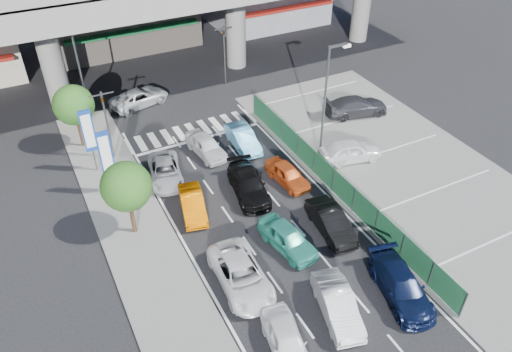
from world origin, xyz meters
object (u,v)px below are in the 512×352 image
sedan_white_mid_left (241,275)px  traffic_cone (328,175)px  minivan_navy_back (401,286)px  sedan_black_mid (248,185)px  sedan_white_front_mid (206,145)px  crossing_wagon_silver (139,98)px  tree_far (74,105)px  taxi_orange_left (193,204)px  signboard_near (106,155)px  street_lamp_right (328,92)px  wagon_silver_front_left (165,171)px  street_lamp_left (81,63)px  taxi_orange_right (287,174)px  van_white_back_left (287,341)px  traffic_light_left (104,109)px  hatch_black_mid_right (331,222)px  parked_sedan_white (350,151)px  tree_near (126,187)px  traffic_light_right (224,41)px  parked_sedan_dgrey (356,106)px  hatch_white_back_mid (337,305)px  kei_truck_front_right (243,138)px  signboard_far (88,133)px  taxi_teal_mid (288,238)px

sedan_white_mid_left → traffic_cone: sedan_white_mid_left is taller
minivan_navy_back → sedan_black_mid: size_ratio=1.00×
sedan_white_front_mid → crossing_wagon_silver: 9.31m
tree_far → taxi_orange_left: size_ratio=1.26×
signboard_near → street_lamp_right: bearing=-7.9°
wagon_silver_front_left → street_lamp_left: bearing=116.6°
signboard_near → taxi_orange_right: signboard_near is taller
street_lamp_right → taxi_orange_left: bearing=-170.0°
street_lamp_right → van_white_back_left: street_lamp_right is taller
traffic_light_left → hatch_black_mid_right: bearing=-54.4°
street_lamp_left → traffic_cone: street_lamp_left is taller
tree_far → traffic_cone: tree_far is taller
wagon_silver_front_left → parked_sedan_white: parked_sedan_white is taller
tree_far → sedan_black_mid: tree_far is taller
wagon_silver_front_left → crossing_wagon_silver: size_ratio=0.91×
tree_near → hatch_black_mid_right: (10.14, -5.03, -2.70)m
traffic_light_left → traffic_light_right: bearing=30.9°
van_white_back_left → parked_sedan_dgrey: (15.49, 15.96, 0.13)m
crossing_wagon_silver → parked_sedan_dgrey: bearing=-138.6°
taxi_orange_right → parked_sedan_white: 5.06m
hatch_black_mid_right → hatch_white_back_mid: bearing=-114.5°
sedan_white_front_mid → parked_sedan_white: parked_sedan_white is taller
traffic_light_right → minivan_navy_back: traffic_light_right is taller
street_lamp_left → kei_truck_front_right: size_ratio=1.94×
traffic_light_left → signboard_near: traffic_light_left is taller
minivan_navy_back → hatch_black_mid_right: same height
traffic_light_left → wagon_silver_front_left: 5.69m
signboard_far → traffic_light_left: bearing=35.7°
signboard_far → kei_truck_front_right: (10.09, -1.73, -2.38)m
traffic_light_left → wagon_silver_front_left: bearing=-57.6°
taxi_teal_mid → signboard_near: bearing=120.1°
minivan_navy_back → wagon_silver_front_left: size_ratio=1.08×
signboard_near → signboard_far: bearing=97.6°
signboard_far → minivan_navy_back: signboard_far is taller
traffic_light_left → traffic_light_right: same height
tree_far → minivan_navy_back: bearing=-61.5°
sedan_black_mid → hatch_black_mid_right: bearing=-53.3°
tree_near → sedan_white_mid_left: tree_near is taller
signboard_far → hatch_white_back_mid: (7.73, -17.08, -2.37)m
parked_sedan_white → street_lamp_left: bearing=58.6°
taxi_orange_left → sedan_black_mid: sedan_black_mid is taller
crossing_wagon_silver → parked_sedan_white: 17.86m
sedan_black_mid → crossing_wagon_silver: 14.69m
hatch_black_mid_right → wagon_silver_front_left: bearing=133.3°
street_lamp_left → wagon_silver_front_left: (2.60, -9.90, -4.16)m
van_white_back_left → sedan_white_front_mid: bearing=90.4°
street_lamp_left → traffic_cone: bearing=-51.0°
hatch_white_back_mid → parked_sedan_white: size_ratio=0.95×
traffic_light_right → hatch_white_back_mid: traffic_light_right is taller
traffic_light_right → signboard_near: (-12.70, -11.01, -0.87)m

